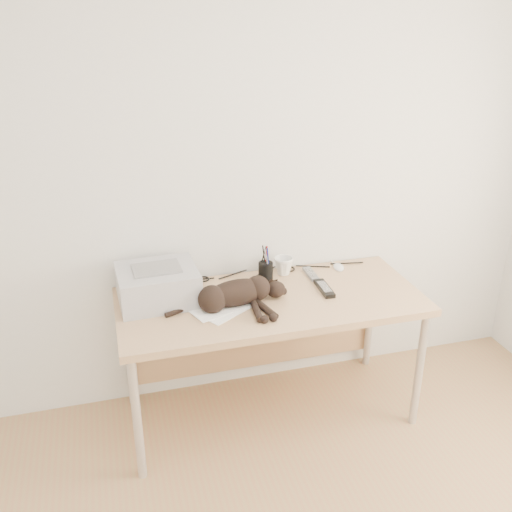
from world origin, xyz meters
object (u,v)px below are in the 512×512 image
object	(u,v)px
desk	(266,313)
mouse	(339,266)
printer	(158,285)
cat	(234,295)
mug	(284,266)
pen_cup	(266,271)

from	to	relation	value
desk	mouse	xyz separation A→B (m)	(0.49, 0.17, 0.15)
printer	cat	size ratio (longest dim) A/B	0.64
desk	cat	bearing A→B (deg)	-150.44
desk	cat	distance (m)	0.31
printer	cat	world-z (taller)	printer
cat	mug	distance (m)	0.47
desk	cat	world-z (taller)	cat
pen_cup	printer	bearing A→B (deg)	-172.98
cat	pen_cup	distance (m)	0.34
printer	mouse	bearing A→B (deg)	6.48
printer	mouse	xyz separation A→B (m)	(1.06, 0.12, -0.08)
printer	mug	distance (m)	0.74
printer	cat	xyz separation A→B (m)	(0.36, -0.16, -0.03)
cat	mouse	world-z (taller)	cat
desk	mug	distance (m)	0.30
mouse	cat	bearing A→B (deg)	-145.62
printer	mug	world-z (taller)	printer
printer	mouse	world-z (taller)	printer
pen_cup	mouse	size ratio (longest dim) A/B	2.01
cat	mouse	bearing A→B (deg)	14.77
cat	pen_cup	xyz separation A→B (m)	(0.24, 0.24, -0.01)
pen_cup	mouse	world-z (taller)	pen_cup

